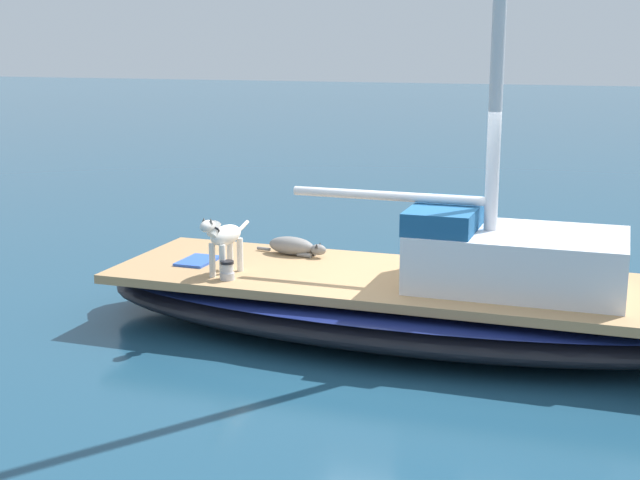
{
  "coord_description": "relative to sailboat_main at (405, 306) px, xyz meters",
  "views": [
    {
      "loc": [
        9.17,
        2.22,
        3.2
      ],
      "look_at": [
        0.0,
        -1.0,
        1.01
      ],
      "focal_mm": 49.56,
      "sensor_mm": 36.0,
      "label": 1
    }
  ],
  "objects": [
    {
      "name": "ground_plane",
      "position": [
        0.0,
        0.0,
        -0.34
      ],
      "size": [
        120.0,
        120.0,
        0.0
      ],
      "primitive_type": "plane",
      "color": "navy"
    },
    {
      "name": "deck_towel",
      "position": [
        0.13,
        -2.48,
        0.34
      ],
      "size": [
        0.56,
        0.37,
        0.03
      ],
      "primitive_type": "cube",
      "rotation": [
        0.0,
        0.0,
        -0.01
      ],
      "color": "blue",
      "rests_on": "sailboat_main"
    },
    {
      "name": "dog_grey",
      "position": [
        -0.58,
        -1.54,
        0.43
      ],
      "size": [
        0.34,
        0.95,
        0.22
      ],
      "color": "gray",
      "rests_on": "sailboat_main"
    },
    {
      "name": "sailboat_main",
      "position": [
        0.0,
        0.0,
        0.0
      ],
      "size": [
        2.55,
        7.25,
        0.66
      ],
      "color": "black",
      "rests_on": "ground"
    },
    {
      "name": "mast_main",
      "position": [
        -0.01,
        0.73,
        3.0
      ],
      "size": [
        0.14,
        2.27,
        6.02
      ],
      "color": "silver",
      "rests_on": "sailboat_main"
    },
    {
      "name": "deck_winch",
      "position": [
        0.73,
        -1.82,
        0.42
      ],
      "size": [
        0.16,
        0.16,
        0.21
      ],
      "color": "#B7B7BC",
      "rests_on": "sailboat_main"
    },
    {
      "name": "dog_white",
      "position": [
        0.56,
        -1.93,
        0.75
      ],
      "size": [
        0.94,
        0.28,
        0.7
      ],
      "color": "silver",
      "rests_on": "sailboat_main"
    },
    {
      "name": "cabin_house",
      "position": [
        -0.01,
        1.12,
        0.67
      ],
      "size": [
        1.41,
        2.23,
        0.84
      ],
      "color": "silver",
      "rests_on": "sailboat_main"
    }
  ]
}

